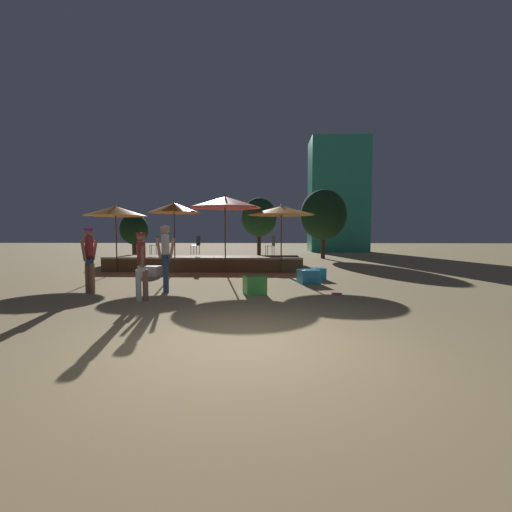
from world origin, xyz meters
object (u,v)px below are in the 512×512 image
(bistro_chair_0, at_px, (197,243))
(bistro_chair_1, at_px, (272,244))
(cube_seat_0, at_px, (152,271))
(background_tree_1, at_px, (259,218))
(patio_umbrella_3, at_px, (281,211))
(background_tree_0, at_px, (134,230))
(cube_seat_2, at_px, (318,274))
(person_2, at_px, (89,256))
(cube_seat_1, at_px, (255,285))
(frisbee_disc, at_px, (337,294))
(person_0, at_px, (165,254))
(patio_umbrella_0, at_px, (116,211))
(patio_umbrella_2, at_px, (225,202))
(background_tree_2, at_px, (323,215))
(cube_seat_3, at_px, (309,276))
(patio_umbrella_1, at_px, (174,208))
(person_1, at_px, (142,263))
(bistro_chair_2, at_px, (156,243))

(bistro_chair_0, distance_m, bistro_chair_1, 3.60)
(cube_seat_0, height_order, background_tree_1, background_tree_1)
(patio_umbrella_3, distance_m, background_tree_0, 11.47)
(background_tree_1, bearing_deg, cube_seat_2, -78.98)
(person_2, bearing_deg, cube_seat_1, -156.82)
(cube_seat_0, xyz_separation_m, cube_seat_1, (4.05, -3.71, 0.05))
(person_2, relative_size, frisbee_disc, 6.45)
(person_0, height_order, person_2, person_0)
(cube_seat_0, xyz_separation_m, cube_seat_2, (6.19, -0.53, -0.00))
(cube_seat_2, height_order, person_2, person_2)
(patio_umbrella_0, bearing_deg, background_tree_1, 61.29)
(cube_seat_1, distance_m, bistro_chair_1, 6.51)
(bistro_chair_1, height_order, background_tree_1, background_tree_1)
(patio_umbrella_0, distance_m, person_0, 6.26)
(patio_umbrella_2, relative_size, background_tree_2, 0.70)
(cube_seat_2, distance_m, cube_seat_3, 1.14)
(patio_umbrella_2, xyz_separation_m, cube_seat_2, (3.55, -1.80, -2.72))
(patio_umbrella_1, height_order, person_2, patio_umbrella_1)
(bistro_chair_0, height_order, background_tree_0, background_tree_0)
(patio_umbrella_1, relative_size, patio_umbrella_3, 1.06)
(person_2, bearing_deg, patio_umbrella_3, -113.61)
(cube_seat_2, distance_m, person_1, 6.44)
(bistro_chair_1, xyz_separation_m, background_tree_2, (3.50, 7.46, 1.73))
(person_2, distance_m, background_tree_0, 12.81)
(cube_seat_2, relative_size, person_0, 0.31)
(person_1, relative_size, background_tree_1, 0.39)
(bistro_chair_0, relative_size, bistro_chair_2, 1.00)
(cube_seat_0, bearing_deg, bistro_chair_1, 30.72)
(patio_umbrella_2, relative_size, person_2, 1.82)
(patio_umbrella_0, height_order, cube_seat_2, patio_umbrella_0)
(person_1, bearing_deg, background_tree_0, -96.30)
(patio_umbrella_2, distance_m, cube_seat_3, 4.99)
(background_tree_0, xyz_separation_m, background_tree_1, (7.78, 3.45, 0.92))
(bistro_chair_1, distance_m, background_tree_2, 8.42)
(cube_seat_1, height_order, background_tree_2, background_tree_2)
(person_0, xyz_separation_m, frisbee_disc, (4.65, -0.24, -1.04))
(cube_seat_1, bearing_deg, cube_seat_2, 56.06)
(patio_umbrella_1, bearing_deg, bistro_chair_1, 14.32)
(patio_umbrella_0, relative_size, bistro_chair_0, 3.18)
(patio_umbrella_1, xyz_separation_m, bistro_chair_1, (4.15, 1.06, -1.54))
(cube_seat_2, xyz_separation_m, person_1, (-4.80, -4.23, 0.71))
(cube_seat_0, height_order, cube_seat_1, cube_seat_1)
(patio_umbrella_0, xyz_separation_m, cube_seat_2, (8.18, -1.97, -2.38))
(cube_seat_1, xyz_separation_m, background_tree_0, (-8.07, 12.21, 1.65))
(person_0, distance_m, person_2, 2.00)
(patio_umbrella_0, xyz_separation_m, cube_seat_1, (6.04, -5.15, -2.33))
(patio_umbrella_3, xyz_separation_m, frisbee_disc, (1.28, -5.08, -2.56))
(patio_umbrella_1, height_order, person_1, patio_umbrella_1)
(person_2, relative_size, background_tree_0, 0.62)
(cube_seat_0, distance_m, person_2, 3.86)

